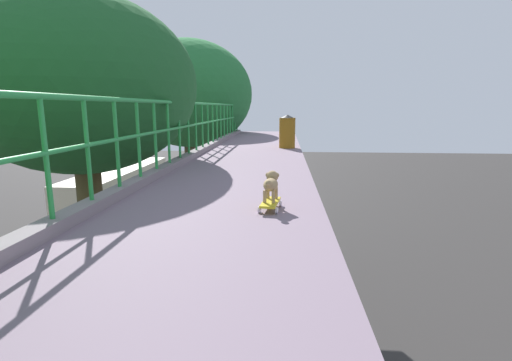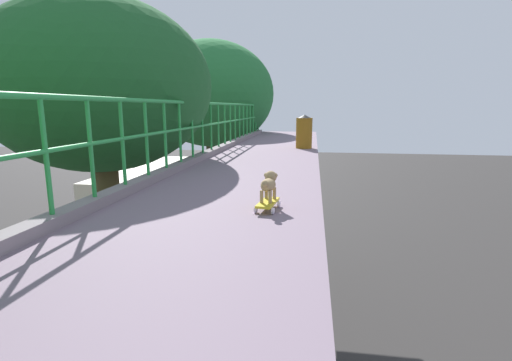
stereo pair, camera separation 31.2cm
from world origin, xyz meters
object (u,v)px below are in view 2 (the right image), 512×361
city_bus (146,191)px  litter_bin (304,131)px  toy_skateboard (268,203)px  small_dog (269,183)px  car_red_taxi_fifth (106,303)px

city_bus → litter_bin: (10.20, -12.07, 4.60)m
city_bus → toy_skateboard: bearing=-61.2°
city_bus → small_dog: bearing=-61.1°
car_red_taxi_fifth → litter_bin: litter_bin is taller
city_bus → small_dog: 21.13m
small_dog → litter_bin: 6.02m
car_red_taxi_fifth → toy_skateboard: bearing=-47.6°
car_red_taxi_fifth → small_dog: bearing=-47.3°
city_bus → toy_skateboard: size_ratio=24.20×
car_red_taxi_fifth → city_bus: bearing=108.2°
toy_skateboard → small_dog: bearing=86.8°
small_dog → car_red_taxi_fifth: bearing=132.7°
car_red_taxi_fifth → toy_skateboard: toy_skateboard is taller
car_red_taxi_fifth → litter_bin: (6.48, -0.80, 5.82)m
toy_skateboard → small_dog: (0.00, 0.06, 0.20)m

